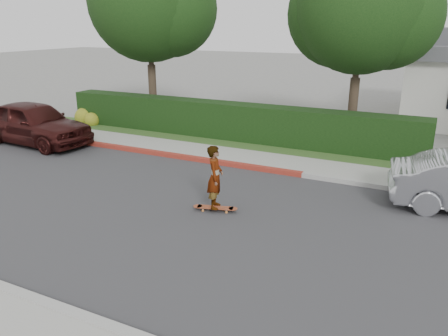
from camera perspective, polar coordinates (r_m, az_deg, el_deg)
The scene contains 14 objects.
ground at distance 10.41m, azimuth -1.56°, elevation -7.21°, with size 120.00×120.00×0.00m, color slate.
road at distance 10.41m, azimuth -1.56°, elevation -7.18°, with size 60.00×8.00×0.01m, color #2D2D30.
curb_near at distance 7.51m, azimuth -16.97°, elevation -18.64°, with size 60.00×0.20×0.15m, color #9E9E99.
curb_far at distance 13.88m, azimuth 6.25°, elevation -0.29°, with size 60.00×0.20×0.15m, color #9E9E99.
curb_red_section at distance 16.16m, azimuth -10.65°, elevation 2.21°, with size 12.00×0.21×0.15m, color maroon.
sidewalk_far at distance 14.70m, azimuth 7.45°, elevation 0.66°, with size 60.00×1.60×0.12m, color gray.
planting_strip at distance 16.16m, azimuth 9.28°, elevation 2.18°, with size 60.00×1.60×0.10m, color #2D4C1E.
hedge at distance 17.58m, azimuth 0.56°, elevation 6.09°, with size 15.00×1.00×1.50m, color black.
flowering_shrub at distance 21.22m, azimuth -17.48°, elevation 6.24°, with size 1.40×1.00×0.90m.
tree_left at distance 20.75m, azimuth -9.58°, elevation 20.28°, with size 5.99×5.21×8.00m.
tree_center at distance 17.74m, azimuth 17.59°, elevation 18.91°, with size 5.66×4.84×7.44m.
skateboard at distance 10.99m, azimuth -1.15°, elevation -5.21°, with size 1.14×0.52×0.10m.
skateboarder at distance 10.69m, azimuth -1.17°, elevation -1.21°, with size 0.58×0.38×1.60m, color white.
car_maroon at distance 18.47m, azimuth -23.54°, elevation 5.42°, with size 1.97×4.89×1.67m, color #381311.
Camera 1 is at (4.36, -8.32, 4.50)m, focal length 35.00 mm.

